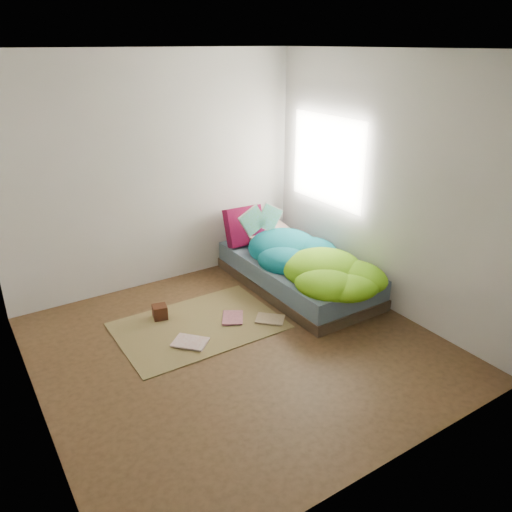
{
  "coord_description": "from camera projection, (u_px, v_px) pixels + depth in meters",
  "views": [
    {
      "loc": [
        -2.02,
        -3.43,
        2.65
      ],
      "look_at": [
        0.67,
        0.75,
        0.51
      ],
      "focal_mm": 35.0,
      "sensor_mm": 36.0,
      "label": 1
    }
  ],
  "objects": [
    {
      "name": "room_walls",
      "position": [
        238.0,
        178.0,
        4.07
      ],
      "size": [
        3.54,
        3.54,
        2.62
      ],
      "color": "#BAB6B1",
      "rests_on": "ground"
    },
    {
      "name": "floor_book_a",
      "position": [
        185.0,
        349.0,
        4.63
      ],
      "size": [
        0.38,
        0.39,
        0.02
      ],
      "primitive_type": "imported",
      "rotation": [
        0.0,
        0.0,
        0.73
      ],
      "color": "beige",
      "rests_on": "rug"
    },
    {
      "name": "pillow_floral",
      "position": [
        268.0,
        235.0,
        6.27
      ],
      "size": [
        0.62,
        0.39,
        0.14
      ],
      "primitive_type": "cube",
      "rotation": [
        0.0,
        0.0,
        0.02
      ],
      "color": "#EEE5CE",
      "rests_on": "bed"
    },
    {
      "name": "floor_book_b",
      "position": [
        222.0,
        318.0,
        5.14
      ],
      "size": [
        0.33,
        0.35,
        0.03
      ],
      "primitive_type": "imported",
      "rotation": [
        0.0,
        0.0,
        -0.56
      ],
      "color": "#BA6B78",
      "rests_on": "rug"
    },
    {
      "name": "open_book",
      "position": [
        262.0,
        211.0,
        5.84
      ],
      "size": [
        0.47,
        0.13,
        0.28
      ],
      "primitive_type": null,
      "rotation": [
        0.0,
        0.0,
        -0.07
      ],
      "color": "green",
      "rests_on": "duvet"
    },
    {
      "name": "bed",
      "position": [
        297.0,
        274.0,
        5.79
      ],
      "size": [
        1.0,
        2.0,
        0.34
      ],
      "color": "#3B2E20",
      "rests_on": "ground"
    },
    {
      "name": "pillow_magenta",
      "position": [
        244.0,
        226.0,
        6.1
      ],
      "size": [
        0.47,
        0.17,
        0.47
      ],
      "primitive_type": "cube",
      "rotation": [
        0.0,
        0.0,
        -0.06
      ],
      "color": "#4F051C",
      "rests_on": "bed"
    },
    {
      "name": "duvet",
      "position": [
        310.0,
        253.0,
        5.49
      ],
      "size": [
        0.96,
        1.84,
        0.34
      ],
      "primitive_type": null,
      "color": "navy",
      "rests_on": "bed"
    },
    {
      "name": "floor_book_c",
      "position": [
        268.0,
        324.0,
        5.03
      ],
      "size": [
        0.35,
        0.35,
        0.02
      ],
      "primitive_type": "imported",
      "rotation": [
        0.0,
        0.0,
        0.8
      ],
      "color": "tan",
      "rests_on": "rug"
    },
    {
      "name": "ground",
      "position": [
        239.0,
        347.0,
        4.7
      ],
      "size": [
        3.5,
        3.5,
        0.0
      ],
      "primitive_type": "cube",
      "color": "#3C2A17",
      "rests_on": "ground"
    },
    {
      "name": "rug",
      "position": [
        199.0,
        326.0,
        5.04
      ],
      "size": [
        1.6,
        1.1,
        0.01
      ],
      "primitive_type": "cube",
      "color": "brown",
      "rests_on": "ground"
    },
    {
      "name": "wooden_box",
      "position": [
        160.0,
        312.0,
        5.15
      ],
      "size": [
        0.17,
        0.17,
        0.14
      ],
      "primitive_type": "cube",
      "rotation": [
        0.0,
        0.0,
        -0.22
      ],
      "color": "black",
      "rests_on": "rug"
    }
  ]
}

